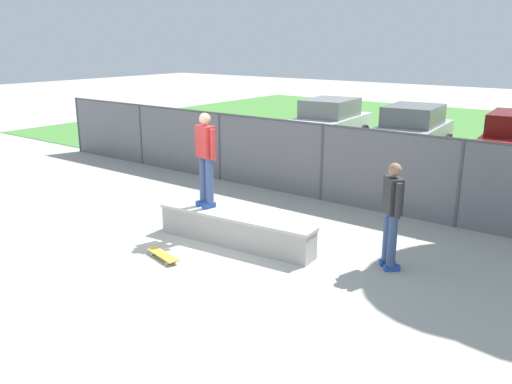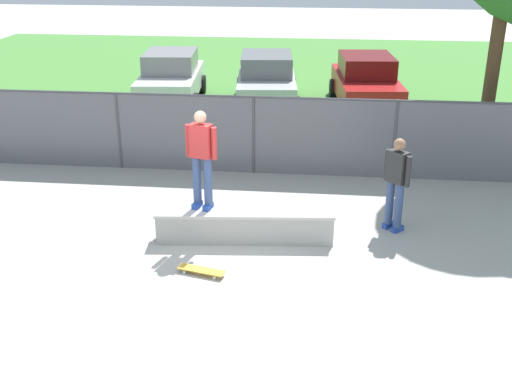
{
  "view_description": "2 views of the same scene",
  "coord_description": "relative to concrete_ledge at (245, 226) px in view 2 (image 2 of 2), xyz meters",
  "views": [
    {
      "loc": [
        6.22,
        -6.04,
        3.7
      ],
      "look_at": [
        0.42,
        1.55,
        0.98
      ],
      "focal_mm": 37.36,
      "sensor_mm": 36.0,
      "label": 1
    },
    {
      "loc": [
        1.51,
        -8.97,
        5.23
      ],
      "look_at": [
        0.42,
        1.22,
        0.95
      ],
      "focal_mm": 43.59,
      "sensor_mm": 36.0,
      "label": 2
    }
  ],
  "objects": [
    {
      "name": "ground_plane",
      "position": [
        -0.22,
        -1.16,
        -0.3
      ],
      "size": [
        80.0,
        80.0,
        0.0
      ],
      "primitive_type": "plane",
      "color": "#ADAAA3"
    },
    {
      "name": "car_red",
      "position": [
        2.7,
        9.83,
        0.54
      ],
      "size": [
        2.31,
        4.35,
        1.66
      ],
      "color": "#B21E1E",
      "rests_on": "ground"
    },
    {
      "name": "car_white",
      "position": [
        -3.66,
        9.81,
        0.54
      ],
      "size": [
        2.31,
        4.35,
        1.66
      ],
      "color": "silver",
      "rests_on": "ground"
    },
    {
      "name": "chainlink_fence",
      "position": [
        -0.22,
        3.51,
        0.71
      ],
      "size": [
        19.27,
        0.07,
        1.85
      ],
      "color": "#4C4C51",
      "rests_on": "ground"
    },
    {
      "name": "concrete_ledge",
      "position": [
        0.0,
        0.0,
        0.0
      ],
      "size": [
        3.27,
        0.76,
        0.59
      ],
      "color": "#A8A59E",
      "rests_on": "ground"
    },
    {
      "name": "car_silver",
      "position": [
        -0.48,
        9.71,
        0.54
      ],
      "size": [
        2.31,
        4.35,
        1.66
      ],
      "color": "#B7BABF",
      "rests_on": "ground"
    },
    {
      "name": "skateboarder",
      "position": [
        -0.77,
        0.09,
        1.3
      ],
      "size": [
        0.58,
        0.35,
        1.82
      ],
      "color": "#2647A5",
      "rests_on": "concrete_ledge"
    },
    {
      "name": "grass_strip",
      "position": [
        -0.22,
        13.81,
        -0.29
      ],
      "size": [
        31.2,
        20.0,
        0.02
      ],
      "primitive_type": "cube",
      "color": "#478438",
      "rests_on": "ground"
    },
    {
      "name": "bystander",
      "position": [
        2.73,
        0.74,
        0.71
      ],
      "size": [
        0.45,
        0.46,
        1.82
      ],
      "color": "#2647A5",
      "rests_on": "ground"
    },
    {
      "name": "skateboard",
      "position": [
        -0.57,
        -1.3,
        -0.22
      ],
      "size": [
        0.82,
        0.39,
        0.09
      ],
      "color": "gold",
      "rests_on": "ground"
    }
  ]
}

